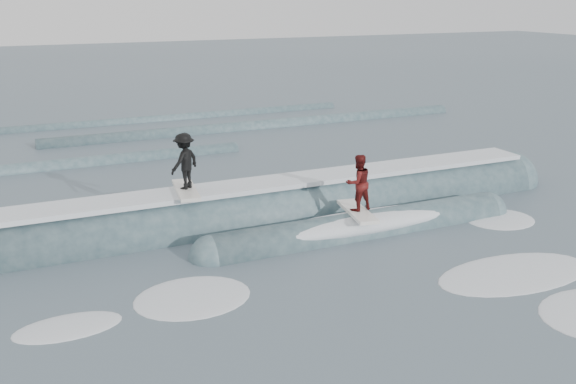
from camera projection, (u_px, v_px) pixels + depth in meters
name	position (u px, v px, depth m)	size (l,w,h in m)	color
ground	(361.00, 285.00, 15.04)	(160.00, 160.00, 0.00)	#3E4E5B
breaking_wave	(290.00, 219.00, 19.32)	(20.39, 3.89, 2.22)	#334C57
surfer_black	(185.00, 164.00, 17.90)	(1.18, 2.05, 1.69)	silver
surfer_red	(358.00, 186.00, 17.86)	(0.89, 2.07, 1.70)	white
whitewater	(442.00, 294.00, 14.61)	(14.88, 9.29, 0.10)	white
far_swells	(154.00, 139.00, 30.07)	(36.05, 8.65, 0.80)	#334C57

